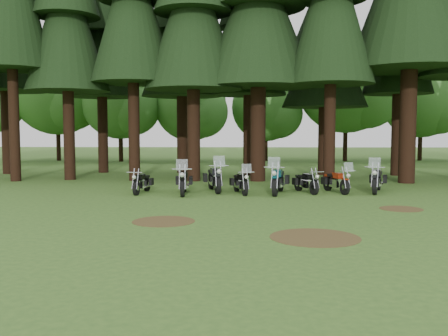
{
  "coord_description": "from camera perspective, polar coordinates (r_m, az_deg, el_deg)",
  "views": [
    {
      "loc": [
        -0.81,
        -15.99,
        2.6
      ],
      "look_at": [
        -1.51,
        5.0,
        1.0
      ],
      "focal_mm": 40.0,
      "sensor_mm": 36.0,
      "label": 1
    }
  ],
  "objects": [
    {
      "name": "pine_back_4",
      "position": [
        30.17,
        11.52,
        15.07
      ],
      "size": [
        4.94,
        4.94,
        13.78
      ],
      "color": "black",
      "rests_on": "ground"
    },
    {
      "name": "decid_6",
      "position": [
        45.83,
        22.09,
        7.3
      ],
      "size": [
        7.06,
        6.86,
        8.82
      ],
      "color": "black",
      "rests_on": "ground"
    },
    {
      "name": "pine_back_2",
      "position": [
        31.43,
        -4.89,
        17.51
      ],
      "size": [
        4.85,
        4.85,
        16.3
      ],
      "color": "black",
      "rests_on": "ground"
    },
    {
      "name": "motorcycle_5",
      "position": [
        20.94,
        9.35,
        -1.7
      ],
      "size": [
        0.79,
        1.91,
        0.81
      ],
      "rotation": [
        0.0,
        0.0,
        0.35
      ],
      "color": "black",
      "rests_on": "ground"
    },
    {
      "name": "pine_back_1",
      "position": [
        32.28,
        -13.92,
        16.96
      ],
      "size": [
        4.52,
        4.52,
        16.22
      ],
      "color": "black",
      "rests_on": "ground"
    },
    {
      "name": "motorcycle_3",
      "position": [
        20.4,
        1.91,
        -1.75
      ],
      "size": [
        0.74,
        2.04,
        1.29
      ],
      "rotation": [
        0.0,
        0.0,
        0.24
      ],
      "color": "black",
      "rests_on": "ground"
    },
    {
      "name": "dirt_patch_0",
      "position": [
        14.4,
        -6.92,
        -6.06
      ],
      "size": [
        1.8,
        1.8,
        0.01
      ],
      "primitive_type": "cylinder",
      "color": "#4C3D1E",
      "rests_on": "ground"
    },
    {
      "name": "dirt_patch_2",
      "position": [
        12.4,
        10.35,
        -7.8
      ],
      "size": [
        2.2,
        2.2,
        0.01
      ],
      "primitive_type": "cylinder",
      "color": "#4C3D1E",
      "rests_on": "ground"
    },
    {
      "name": "motorcycle_1",
      "position": [
        20.23,
        -4.66,
        -1.62
      ],
      "size": [
        0.5,
        2.38,
        1.5
      ],
      "rotation": [
        0.0,
        0.0,
        0.07
      ],
      "color": "black",
      "rests_on": "ground"
    },
    {
      "name": "pine_back_3",
      "position": [
        29.79,
        2.85,
        18.14
      ],
      "size": [
        4.35,
        4.35,
        16.2
      ],
      "color": "black",
      "rests_on": "ground"
    },
    {
      "name": "motorcycle_2",
      "position": [
        21.11,
        -1.11,
        -1.28
      ],
      "size": [
        0.85,
        2.5,
        1.58
      ],
      "rotation": [
        0.0,
        0.0,
        0.22
      ],
      "color": "black",
      "rests_on": "ground"
    },
    {
      "name": "ground",
      "position": [
        16.22,
        4.76,
        -4.88
      ],
      "size": [
        120.0,
        120.0,
        0.0
      ],
      "primitive_type": "plane",
      "color": "#3A6224",
      "rests_on": "ground"
    },
    {
      "name": "motorcycle_4",
      "position": [
        20.44,
        6.19,
        -1.49
      ],
      "size": [
        0.83,
        2.5,
        1.57
      ],
      "rotation": [
        0.0,
        0.0,
        -0.21
      ],
      "color": "black",
      "rests_on": "ground"
    },
    {
      "name": "decid_2",
      "position": [
        41.95,
        -11.45,
        7.49
      ],
      "size": [
        6.72,
        6.53,
        8.4
      ],
      "color": "black",
      "rests_on": "ground"
    },
    {
      "name": "dirt_patch_1",
      "position": [
        17.52,
        19.59,
        -4.42
      ],
      "size": [
        1.4,
        1.4,
        0.01
      ],
      "primitive_type": "cylinder",
      "color": "#4C3D1E",
      "rests_on": "ground"
    },
    {
      "name": "decid_1",
      "position": [
        44.54,
        -18.21,
        8.3
      ],
      "size": [
        7.91,
        7.69,
        9.88
      ],
      "color": "black",
      "rests_on": "ground"
    },
    {
      "name": "pine_back_5",
      "position": [
        31.02,
        19.42,
        17.49
      ],
      "size": [
        3.94,
        3.94,
        16.33
      ],
      "color": "black",
      "rests_on": "ground"
    },
    {
      "name": "decid_4",
      "position": [
        42.42,
        5.18,
        6.73
      ],
      "size": [
        5.93,
        5.76,
        7.41
      ],
      "color": "black",
      "rests_on": "ground"
    },
    {
      "name": "motorcycle_6",
      "position": [
        21.2,
        12.7,
        -1.59
      ],
      "size": [
        0.89,
        2.09,
        1.33
      ],
      "rotation": [
        0.0,
        0.0,
        0.31
      ],
      "color": "black",
      "rests_on": "ground"
    },
    {
      "name": "decid_3",
      "position": [
        41.35,
        -3.53,
        7.0
      ],
      "size": [
        6.12,
        5.95,
        7.65
      ],
      "color": "black",
      "rests_on": "ground"
    },
    {
      "name": "motorcycle_7",
      "position": [
        21.75,
        17.06,
        -1.35
      ],
      "size": [
        1.11,
        2.36,
        1.52
      ],
      "rotation": [
        0.0,
        0.0,
        -0.35
      ],
      "color": "black",
      "rests_on": "ground"
    },
    {
      "name": "decid_5",
      "position": [
        42.84,
        14.36,
        9.09
      ],
      "size": [
        8.45,
        8.21,
        10.56
      ],
      "color": "black",
      "rests_on": "ground"
    },
    {
      "name": "motorcycle_0",
      "position": [
        20.8,
        -9.37,
        -1.75
      ],
      "size": [
        0.38,
        1.97,
        0.8
      ],
      "rotation": [
        0.0,
        0.0,
        -0.12
      ],
      "color": "black",
      "rests_on": "ground"
    }
  ]
}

